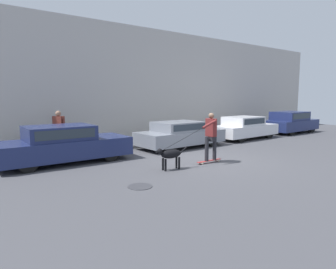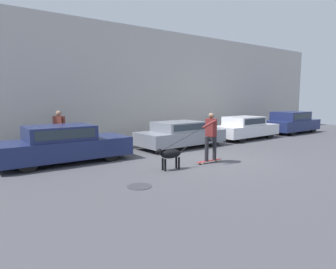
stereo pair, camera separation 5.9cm
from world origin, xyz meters
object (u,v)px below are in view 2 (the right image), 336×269
Objects in this scene: dog at (170,155)px; pedestrian_with_bag at (59,129)px; parked_car_1 at (181,135)px; parked_car_3 at (291,122)px; parked_car_0 at (64,145)px; skateboarder at (211,135)px; parked_car_2 at (245,128)px.

dog is 5.37m from pedestrian_with_bag.
parked_car_1 is 9.23m from parked_car_3.
pedestrian_with_bag is (0.39, 1.81, 0.40)m from parked_car_0.
parked_car_1 is (5.37, -0.00, -0.05)m from parked_car_0.
pedestrian_with_bag is at bearing -51.99° from skateboarder.
skateboarder is (4.17, -3.16, 0.37)m from parked_car_0.
parked_car_1 is at bearing 178.36° from parked_car_2.
parked_car_2 is 1.01× the size of parked_car_3.
parked_car_2 is 3.44× the size of dog.
parked_car_1 is at bearing 0.87° from parked_car_0.
parked_car_3 reaches higher than parked_car_0.
pedestrian_with_bag reaches higher than parked_car_0.
parked_car_2 is 8.21m from dog.
parked_car_0 is at bearing 178.92° from parked_car_3.
dog is at bearing -159.21° from parked_car_2.
parked_car_0 is 3.95m from dog.
parked_car_1 is 1.58× the size of skateboarder.
parked_car_1 is at bearing -128.75° from dog.
dog is at bearing -166.68° from parked_car_3.
parked_car_3 is 1.51× the size of skateboarder.
skateboarder is 1.64× the size of pedestrian_with_bag.
pedestrian_with_bag is (-3.78, 4.97, 0.03)m from skateboarder.
pedestrian_with_bag is (-9.60, 1.81, 0.43)m from parked_car_2.
skateboarder reaches higher than parked_car_2.
pedestrian_with_bag is (-2.01, 4.94, 0.55)m from dog.
parked_car_1 is 1.04× the size of parked_car_3.
parked_car_1 is at bearing 178.93° from parked_car_3.
parked_car_0 is at bearing 178.36° from parked_car_2.
parked_car_3 is 3.41× the size of dog.
skateboarder is (-1.20, -3.16, 0.42)m from parked_car_1.
pedestrian_with_bag reaches higher than dog.
dog is at bearing -101.92° from pedestrian_with_bag.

